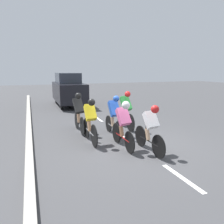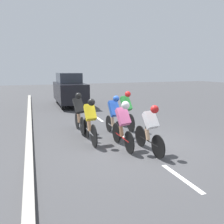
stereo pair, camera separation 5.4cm
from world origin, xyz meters
The scene contains 12 objects.
ground_plane centered at (0.00, 0.00, 0.00)m, with size 60.00×60.00×0.00m, color #424244.
lane_stripe_near centered at (0.00, 2.46, 0.00)m, with size 0.12×1.40×0.01m, color white.
lane_stripe_mid centered at (0.00, -0.74, 0.00)m, with size 0.12×1.40×0.01m, color white.
lane_stripe_far centered at (0.00, -3.94, 0.00)m, with size 0.12×1.40×0.01m, color white.
curb centered at (3.20, -0.74, 0.07)m, with size 0.20×27.30×0.14m, color #A8A399.
cyclist_pink centered at (0.50, 0.29, 0.80)m, with size 0.37×1.67×1.50m.
cyclist_white centered at (-0.09, 0.89, 0.76)m, with size 0.35×1.69×1.45m.
cyclist_yellow centered at (1.30, -0.55, 0.78)m, with size 0.34×1.68×1.51m.
cyclist_black centered at (1.38, -1.89, 0.82)m, with size 0.39×1.68×1.56m.
cyclist_green centered at (-0.49, -1.70, 0.82)m, with size 0.38×1.67×1.57m.
cyclist_blue centered at (0.30, -1.00, 0.79)m, with size 0.34×1.66×1.51m.
support_car centered at (0.64, -8.43, 1.08)m, with size 1.70×4.17×2.15m.
Camera 2 is at (3.03, 6.15, 2.40)m, focal length 35.00 mm.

